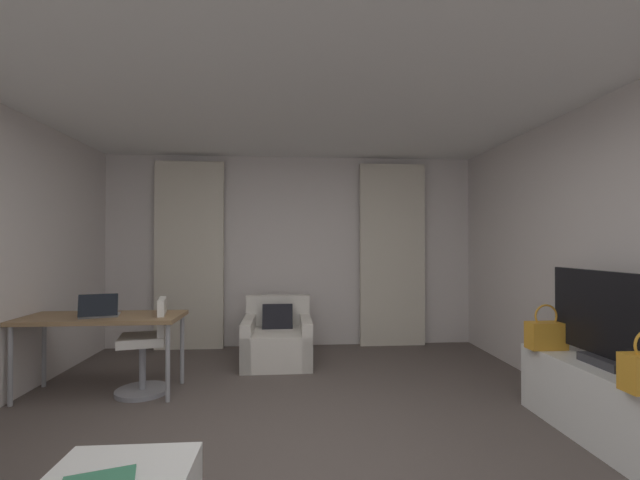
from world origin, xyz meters
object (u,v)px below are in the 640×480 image
(laptop, at_px, (99,312))
(handbag_primary, at_px, (546,334))
(tv_console, at_px, (608,404))
(tv_flatscreen, at_px, (607,321))
(armchair, at_px, (277,340))
(desk, at_px, (103,322))
(desk_chair, at_px, (147,351))

(laptop, height_order, handbag_primary, laptop)
(laptop, relative_size, tv_console, 0.27)
(tv_console, height_order, tv_flatscreen, tv_flatscreen)
(armchair, bearing_deg, laptop, -148.51)
(desk, distance_m, tv_flatscreen, 4.17)
(desk, bearing_deg, desk_chair, 0.28)
(armchair, relative_size, desk_chair, 0.96)
(desk_chair, distance_m, laptop, 0.56)
(tv_flatscreen, relative_size, handbag_primary, 2.96)
(desk, height_order, tv_flatscreen, tv_flatscreen)
(armchair, height_order, laptop, laptop)
(tv_flatscreen, xyz_separation_m, handbag_primary, (-0.14, 0.48, -0.20))
(tv_console, bearing_deg, handbag_primary, 105.98)
(handbag_primary, bearing_deg, tv_console, -74.02)
(desk_chair, relative_size, tv_console, 0.64)
(desk_chair, bearing_deg, handbag_primary, -12.02)
(armchair, xyz_separation_m, handbag_primary, (2.25, -1.63, 0.39))
(desk_chair, xyz_separation_m, handbag_primary, (3.45, -0.73, 0.26))
(tv_flatscreen, bearing_deg, tv_console, -90.00)
(desk, height_order, handbag_primary, handbag_primary)
(laptop, bearing_deg, handbag_primary, -9.69)
(tv_console, height_order, handbag_primary, handbag_primary)
(tv_console, distance_m, handbag_primary, 0.64)
(laptop, distance_m, tv_flatscreen, 4.15)
(armchair, distance_m, tv_console, 3.20)
(laptop, bearing_deg, armchair, 31.49)
(desk_chair, xyz_separation_m, tv_console, (3.58, -1.22, -0.13))
(desk_chair, bearing_deg, armchair, 37.02)
(laptop, xyz_separation_m, tv_flatscreen, (3.99, -1.14, 0.08))
(tv_console, relative_size, handbag_primary, 3.73)
(tv_flatscreen, height_order, handbag_primary, tv_flatscreen)
(desk, relative_size, tv_flatscreen, 1.31)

